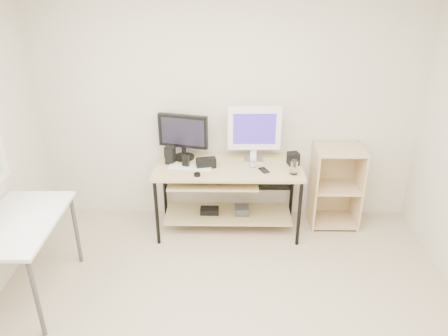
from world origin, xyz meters
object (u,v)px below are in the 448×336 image
desk (226,184)px  black_monitor (183,134)px  white_imac (254,130)px  audio_controller (186,161)px  side_table (21,229)px  shelf_unit (335,185)px

desk → black_monitor: bearing=157.1°
desk → white_imac: white_imac is taller
white_imac → audio_controller: bearing=-165.6°
side_table → audio_controller: (1.25, 1.03, 0.15)m
side_table → black_monitor: 1.77m
white_imac → desk: bearing=-152.5°
desk → side_table: 1.97m
side_table → black_monitor: bearing=45.8°
shelf_unit → side_table: bearing=-156.7°
desk → audio_controller: bearing=-175.3°
white_imac → audio_controller: white_imac is taller
black_monitor → white_imac: size_ratio=0.90×
desk → side_table: (-1.65, -1.06, 0.13)m
black_monitor → white_imac: white_imac is taller
white_imac → black_monitor: bearing=176.7°
side_table → audio_controller: bearing=39.3°
side_table → audio_controller: audio_controller is taller
desk → side_table: size_ratio=1.50×
desk → audio_controller: size_ratio=10.84×
shelf_unit → black_monitor: 1.72m
desk → white_imac: 0.64m
desk → white_imac: size_ratio=2.59×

